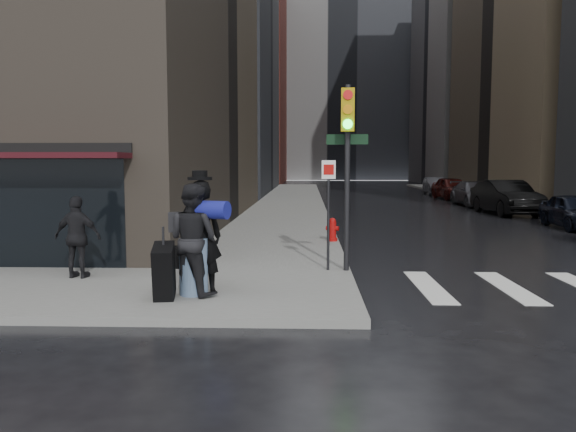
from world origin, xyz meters
The scene contains 16 objects.
ground centered at (0.00, 0.00, 0.00)m, with size 140.00×140.00×0.00m, color black.
sidewalk_left centered at (0.00, 27.00, 0.07)m, with size 4.00×50.00×0.15m, color slate.
sidewalk_right centered at (13.50, 27.00, 0.07)m, with size 3.00×50.00×0.15m, color slate.
bldg_left_far centered at (-13.00, 62.00, 13.00)m, with size 22.00×20.00×26.00m, color #5A251F.
bldg_right_far centered at (26.00, 58.00, 12.50)m, with size 22.00×20.00×25.00m, color slate.
bldg_distant centered at (6.00, 78.00, 16.00)m, with size 40.00×12.00×32.00m, color slate.
man_overcoat centered at (-0.99, -0.41, 1.10)m, with size 1.17×1.28×2.25m.
man_jeans centered at (-0.98, -0.46, 1.14)m, with size 1.33×1.24×1.98m.
man_greycoat centered at (-3.63, 0.90, 0.99)m, with size 1.02×0.52×1.68m.
traffic_light centered at (1.86, 1.81, 2.73)m, with size 1.00×0.48×4.00m.
fire_hydrant centered at (1.80, 6.54, 0.46)m, with size 0.41×0.31×0.70m.
parked_car_1 centered at (11.22, 11.39, 0.67)m, with size 1.57×3.91×1.33m, color black.
parked_car_2 centered at (10.66, 17.16, 0.83)m, with size 1.77×5.07×1.67m, color black.
parked_car_3 centered at (10.86, 22.93, 0.71)m, with size 1.98×4.87×1.41m, color #45444A.
parked_car_4 centered at (10.98, 28.70, 0.78)m, with size 1.83×4.56×1.55m, color #410F0D.
parked_car_5 centered at (11.18, 34.48, 0.69)m, with size 1.46×4.19×1.38m, color #44444A.
Camera 1 is at (1.04, -10.25, 2.49)m, focal length 35.00 mm.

